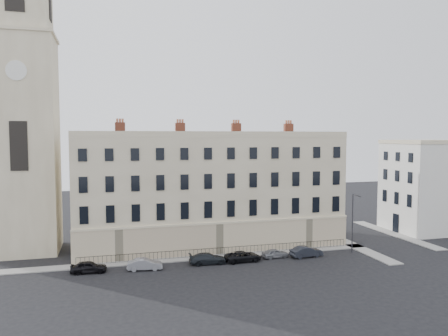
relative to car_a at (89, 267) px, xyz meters
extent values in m
plane|color=black|center=(21.95, -2.48, -0.67)|extent=(160.00, 160.00, 0.00)
cube|color=#BFB08E|center=(15.95, 9.52, 6.83)|extent=(36.00, 12.00, 15.00)
cube|color=beige|center=(15.95, 3.44, 1.33)|extent=(36.10, 0.18, 4.00)
cube|color=beige|center=(34.03, 9.52, 1.33)|extent=(0.18, 12.10, 4.00)
cube|color=#BFB08E|center=(15.95, 3.67, 14.73)|extent=(36.00, 0.35, 0.80)
cube|color=#BFB08E|center=(33.80, 9.52, 14.73)|extent=(0.35, 12.00, 0.80)
cube|color=brown|center=(3.95, 9.52, 15.33)|extent=(1.30, 0.70, 2.00)
cube|color=brown|center=(11.95, 9.52, 15.33)|extent=(1.30, 0.70, 2.00)
cube|color=brown|center=(19.95, 9.52, 15.33)|extent=(1.30, 0.70, 2.00)
cube|color=brown|center=(27.95, 9.52, 15.33)|extent=(1.30, 0.70, 2.00)
cube|color=#BFB08E|center=(-8.05, 11.52, 13.33)|extent=(8.00, 8.00, 28.00)
cylinder|color=white|center=(-8.05, 7.46, 22.33)|extent=(2.40, 0.14, 2.40)
cube|color=silver|center=(50.95, 8.52, 6.33)|extent=(10.00, 10.00, 14.00)
cube|color=gray|center=(11.95, 2.52, -0.61)|extent=(48.00, 2.00, 0.12)
cube|color=gray|center=(34.95, 5.52, -0.61)|extent=(2.00, 24.00, 0.12)
cube|color=gray|center=(44.95, 7.52, -0.61)|extent=(2.00, 20.00, 0.12)
cube|color=black|center=(15.95, 2.92, 0.35)|extent=(35.00, 0.04, 0.04)
cube|color=black|center=(15.95, 2.92, -0.55)|extent=(35.00, 0.04, 0.04)
imported|color=black|center=(0.00, 0.00, 0.00)|extent=(4.05, 1.88, 1.34)
imported|color=gray|center=(6.12, -0.52, -0.02)|extent=(4.08, 1.77, 1.31)
imported|color=black|center=(13.57, -0.14, -0.02)|extent=(4.58, 2.02, 1.31)
imported|color=black|center=(17.95, -0.24, -0.05)|extent=(4.58, 2.30, 1.24)
imported|color=slate|center=(22.26, 0.22, -0.10)|extent=(3.46, 1.64, 1.14)
imported|color=#22252D|center=(26.19, -0.47, 0.01)|extent=(4.26, 1.83, 1.37)
cylinder|color=#343339|center=(32.95, 0.00, 3.19)|extent=(0.15, 0.15, 7.72)
cylinder|color=#343339|center=(32.98, -0.67, 6.96)|extent=(0.16, 1.45, 0.10)
cube|color=#343339|center=(33.01, -1.35, 6.91)|extent=(0.20, 0.49, 0.12)
camera|label=1|loc=(2.11, -49.80, 14.54)|focal=35.00mm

